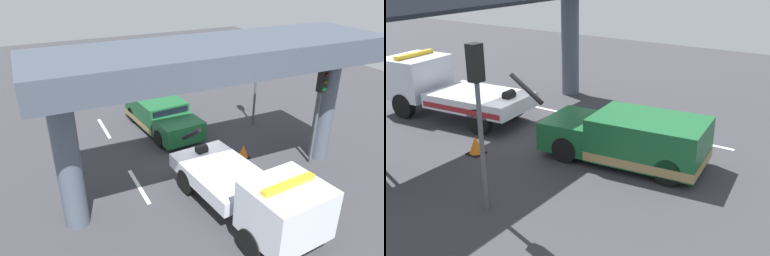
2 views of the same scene
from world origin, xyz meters
The scene contains 8 objects.
ground_plane centered at (0.00, 0.00, -0.05)m, with size 60.00×40.00×0.10m, color #38383D.
lane_stripe_west centered at (-6.00, -2.80, 0.00)m, with size 2.60×0.16×0.01m, color silver.
lane_stripe_mid centered at (0.00, -2.80, 0.00)m, with size 2.60×0.16×0.01m, color silver.
lane_stripe_east centered at (6.00, -2.80, 0.00)m, with size 2.60×0.16×0.01m, color silver.
tow_truck_white centered at (3.78, 0.07, 1.20)m, with size 7.33×2.92×2.46m.
towed_van_green centered at (-4.77, -0.01, 0.78)m, with size 5.37×2.63×1.58m.
traffic_light_near centered at (-2.98, 4.68, 3.16)m, with size 0.39×0.32×4.34m.
traffic_cone_orange centered at (-0.17, 2.24, 0.30)m, with size 0.53×0.53×0.63m.
Camera 2 is at (-10.70, 12.06, 6.23)m, focal length 42.82 mm.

